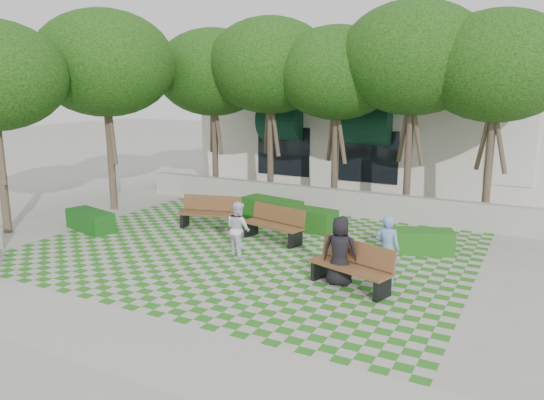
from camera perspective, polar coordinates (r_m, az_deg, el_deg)
The scene contains 17 objects.
ground at distance 14.24m, azimuth -4.63°, elevation -6.45°, with size 90.00×90.00×0.00m, color gray.
lawn at distance 15.05m, azimuth -2.58°, elevation -5.36°, with size 12.00×12.00×0.00m, color #2B721E.
sidewalk_south at distance 10.87m, azimuth -18.39°, elevation -13.20°, with size 16.00×2.00×0.01m, color #9E9B93.
sidewalk_west at distance 19.58m, azimuth -21.09°, elevation -2.02°, with size 2.00×12.00×0.01m, color #9E9B93.
retaining_wall at distance 19.44m, azimuth 5.18°, elevation 0.02°, with size 15.00×0.36×0.90m, color #9E9B93.
bench_east at distance 12.34m, azimuth 8.60°, elevation -7.09°, with size 2.10×1.23×1.05m.
bench_mid at distance 15.78m, azimuth 0.24°, elevation -2.65°, with size 2.06×1.09×1.03m.
bench_west at distance 17.31m, azimuth -6.62°, elevation -1.38°, with size 2.07×1.14×1.04m.
hedge_east at distance 15.27m, azimuth 15.47°, elevation -4.29°, with size 1.86×0.74×0.65m, color #1B5316.
hedge_midright at distance 17.09m, azimuth 3.64°, elevation -2.02°, with size 1.99×0.79×0.70m, color #184913.
hedge_midleft at distance 18.18m, azimuth -0.03°, elevation -1.04°, with size 2.13×0.85×0.75m, color #174A13.
hedge_west at distance 17.91m, azimuth -18.95°, elevation -2.11°, with size 1.82×0.73×0.64m, color #124514.
person_blue at distance 12.70m, azimuth 12.27°, elevation -5.15°, with size 0.60×0.39×1.64m, color #6D90C6.
person_dark at distance 12.35m, azimuth 7.33°, elevation -5.47°, with size 0.80×0.52×1.64m, color black.
person_white at distance 14.41m, azimuth -3.64°, elevation -3.08°, with size 0.73×0.57×1.50m, color white.
tree_row at distance 19.58m, azimuth -0.02°, elevation 14.09°, with size 17.70×13.40×7.41m.
building at distance 26.29m, azimuth 13.90°, elevation 7.48°, with size 18.00×8.92×5.15m.
Camera 1 is at (7.29, -11.35, 4.57)m, focal length 35.00 mm.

